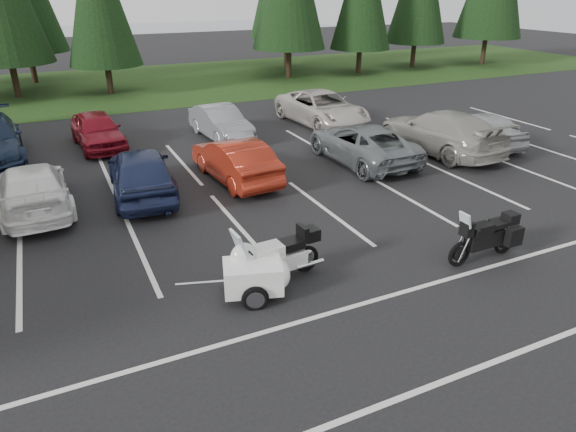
# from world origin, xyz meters

# --- Properties ---
(ground) EXTENTS (120.00, 120.00, 0.00)m
(ground) POSITION_xyz_m (0.00, 0.00, 0.00)
(ground) COLOR black
(ground) RESTS_ON ground
(grass_strip) EXTENTS (80.00, 16.00, 0.01)m
(grass_strip) POSITION_xyz_m (0.00, 24.00, 0.01)
(grass_strip) COLOR #173210
(grass_strip) RESTS_ON ground
(lake_water) EXTENTS (70.00, 50.00, 0.02)m
(lake_water) POSITION_xyz_m (4.00, 55.00, 0.00)
(lake_water) COLOR gray
(lake_water) RESTS_ON ground
(stall_markings) EXTENTS (32.00, 16.00, 0.01)m
(stall_markings) POSITION_xyz_m (0.00, 2.00, 0.00)
(stall_markings) COLOR silver
(stall_markings) RESTS_ON ground
(car_near_3) EXTENTS (2.15, 4.79, 1.36)m
(car_near_3) POSITION_xyz_m (-4.45, 4.66, 0.68)
(car_near_3) COLOR white
(car_near_3) RESTS_ON ground
(car_near_4) EXTENTS (2.21, 4.69, 1.55)m
(car_near_4) POSITION_xyz_m (-1.40, 4.45, 0.77)
(car_near_4) COLOR #1D2549
(car_near_4) RESTS_ON ground
(car_near_5) EXTENTS (1.86, 4.39, 1.41)m
(car_near_5) POSITION_xyz_m (1.67, 4.51, 0.71)
(car_near_5) COLOR #9E2514
(car_near_5) RESTS_ON ground
(car_near_6) EXTENTS (2.37, 5.06, 1.40)m
(car_near_6) POSITION_xyz_m (6.55, 4.38, 0.70)
(car_near_6) COLOR slate
(car_near_6) RESTS_ON ground
(car_near_7) EXTENTS (2.66, 5.71, 1.61)m
(car_near_7) POSITION_xyz_m (9.94, 4.14, 0.81)
(car_near_7) COLOR #9F9B92
(car_near_7) RESTS_ON ground
(car_near_8) EXTENTS (2.04, 4.21, 1.39)m
(car_near_8) POSITION_xyz_m (12.10, 4.13, 0.69)
(car_near_8) COLOR #A8A9AD
(car_near_8) RESTS_ON ground
(car_far_2) EXTENTS (1.97, 4.23, 1.40)m
(car_far_2) POSITION_xyz_m (-1.99, 10.43, 0.70)
(car_far_2) COLOR maroon
(car_far_2) RESTS_ON ground
(car_far_3) EXTENTS (1.76, 4.17, 1.34)m
(car_far_3) POSITION_xyz_m (2.88, 9.62, 0.67)
(car_far_3) COLOR gray
(car_far_3) RESTS_ON ground
(car_far_4) EXTENTS (2.85, 5.54, 1.50)m
(car_far_4) POSITION_xyz_m (7.88, 9.84, 0.75)
(car_far_4) COLOR beige
(car_far_4) RESTS_ON ground
(touring_motorcycle) EXTENTS (2.62, 0.96, 1.43)m
(touring_motorcycle) POSITION_xyz_m (0.23, -1.87, 0.71)
(touring_motorcycle) COLOR white
(touring_motorcycle) RESTS_ON ground
(cargo_trailer) EXTENTS (1.97, 1.45, 0.81)m
(cargo_trailer) POSITION_xyz_m (-0.41, -2.27, 0.41)
(cargo_trailer) COLOR white
(cargo_trailer) RESTS_ON ground
(adventure_motorcycle) EXTENTS (2.28, 0.81, 1.39)m
(adventure_motorcycle) POSITION_xyz_m (5.12, -3.12, 0.69)
(adventure_motorcycle) COLOR black
(adventure_motorcycle) RESTS_ON ground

